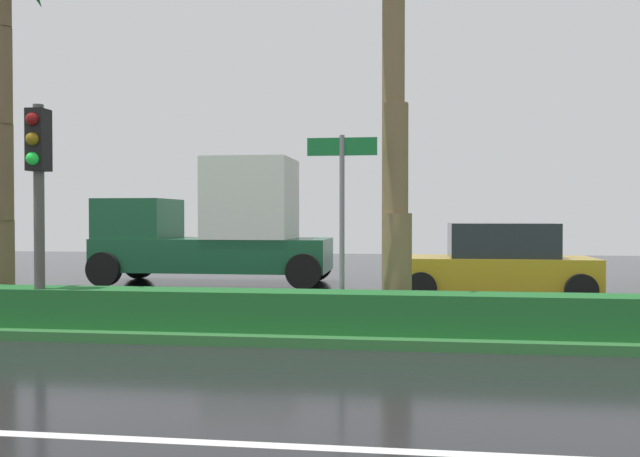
{
  "coord_description": "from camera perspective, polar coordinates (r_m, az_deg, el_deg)",
  "views": [
    {
      "loc": [
        -0.01,
        -3.37,
        1.88
      ],
      "look_at": [
        -2.19,
        13.06,
        1.57
      ],
      "focal_mm": 37.78,
      "sensor_mm": 36.0,
      "label": 1
    }
  ],
  "objects": [
    {
      "name": "ground_plane",
      "position": [
        12.52,
        7.58,
        -7.82
      ],
      "size": [
        90.0,
        42.0,
        0.1
      ],
      "primitive_type": "cube",
      "color": "black"
    },
    {
      "name": "near_lane_divider_stripe",
      "position": [
        5.69,
        7.59,
        -18.24
      ],
      "size": [
        81.0,
        0.14,
        0.01
      ],
      "primitive_type": "cube",
      "color": "white",
      "rests_on": "ground_plane"
    },
    {
      "name": "median_strip",
      "position": [
        11.51,
        7.58,
        -7.98
      ],
      "size": [
        85.5,
        4.0,
        0.15
      ],
      "primitive_type": "cube",
      "color": "#2D6B33",
      "rests_on": "ground_plane"
    },
    {
      "name": "median_hedge",
      "position": [
        10.07,
        7.59,
        -7.12
      ],
      "size": [
        76.5,
        0.7,
        0.6
      ],
      "color": "#1E6028",
      "rests_on": "median_strip"
    },
    {
      "name": "traffic_signal_median_left",
      "position": [
        11.29,
        -22.77,
        4.28
      ],
      "size": [
        0.28,
        0.43,
        3.46
      ],
      "color": "#4C4C47",
      "rests_on": "median_strip"
    },
    {
      "name": "street_name_sign",
      "position": [
        10.56,
        1.88,
        2.13
      ],
      "size": [
        1.1,
        0.08,
        3.0
      ],
      "color": "slate",
      "rests_on": "median_strip"
    },
    {
      "name": "box_truck_lead",
      "position": [
        18.94,
        -8.71,
        0.04
      ],
      "size": [
        6.4,
        2.64,
        3.46
      ],
      "rotation": [
        0.0,
        0.0,
        3.14
      ],
      "color": "#195133",
      "rests_on": "ground_plane"
    },
    {
      "name": "car_in_traffic_second",
      "position": [
        15.63,
        14.74,
        -2.85
      ],
      "size": [
        4.3,
        2.02,
        1.72
      ],
      "rotation": [
        0.0,
        0.0,
        3.14
      ],
      "color": "#B28C1E",
      "rests_on": "ground_plane"
    }
  ]
}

